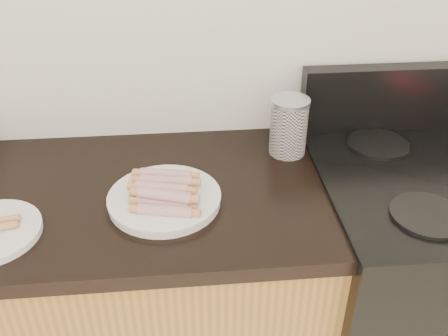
{
  "coord_description": "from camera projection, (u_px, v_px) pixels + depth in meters",
  "views": [
    {
      "loc": [
        0.04,
        0.62,
        1.65
      ],
      "look_at": [
        0.13,
        1.62,
        1.0
      ],
      "focal_mm": 40.0,
      "sensor_mm": 36.0,
      "label": 1
    }
  ],
  "objects": [
    {
      "name": "wall_back",
      "position": [
        163.0,
        3.0,
        1.35
      ],
      "size": [
        4.0,
        0.04,
        2.6
      ],
      "primitive_type": "cube",
      "color": "silver",
      "rests_on": "ground"
    },
    {
      "name": "stove",
      "position": [
        424.0,
        293.0,
        1.59
      ],
      "size": [
        0.76,
        0.65,
        0.91
      ],
      "color": "black",
      "rests_on": "floor"
    },
    {
      "name": "stove_panel",
      "position": [
        424.0,
        96.0,
        1.53
      ],
      "size": [
        0.76,
        0.06,
        0.2
      ],
      "primitive_type": "cube",
      "color": "black",
      "rests_on": "stove"
    },
    {
      "name": "burner_near_left",
      "position": [
        428.0,
        215.0,
        1.19
      ],
      "size": [
        0.18,
        0.18,
        0.01
      ],
      "primitive_type": "cylinder",
      "color": "black",
      "rests_on": "stove"
    },
    {
      "name": "burner_far_left",
      "position": [
        378.0,
        144.0,
        1.47
      ],
      "size": [
        0.18,
        0.18,
        0.01
      ],
      "primitive_type": "cylinder",
      "color": "black",
      "rests_on": "stove"
    },
    {
      "name": "main_plate",
      "position": [
        165.0,
        200.0,
        1.25
      ],
      "size": [
        0.36,
        0.36,
        0.02
      ],
      "primitive_type": "cylinder",
      "rotation": [
        0.0,
        0.0,
        -0.35
      ],
      "color": "white",
      "rests_on": "counter_slab"
    },
    {
      "name": "hotdog_pile",
      "position": [
        164.0,
        189.0,
        1.23
      ],
      "size": [
        0.13,
        0.21,
        0.05
      ],
      "rotation": [
        0.0,
        0.0,
        -0.26
      ],
      "color": "maroon",
      "rests_on": "main_plate"
    },
    {
      "name": "canister",
      "position": [
        289.0,
        126.0,
        1.42
      ],
      "size": [
        0.11,
        0.11,
        0.17
      ],
      "rotation": [
        0.0,
        0.0,
        0.18
      ],
      "color": "white",
      "rests_on": "counter_slab"
    }
  ]
}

